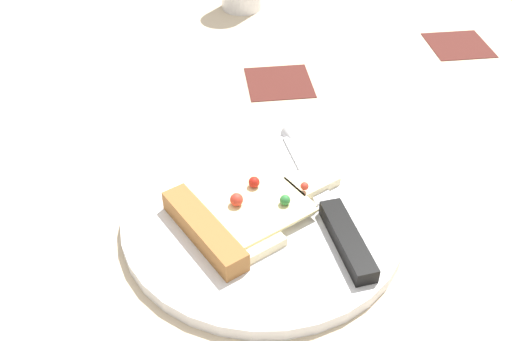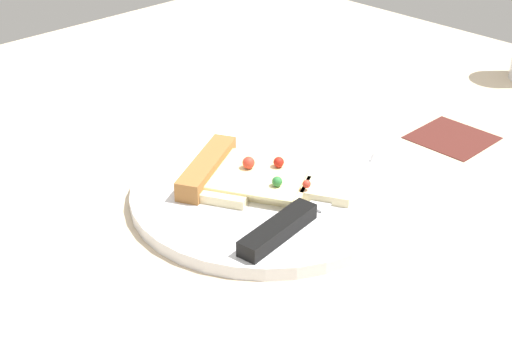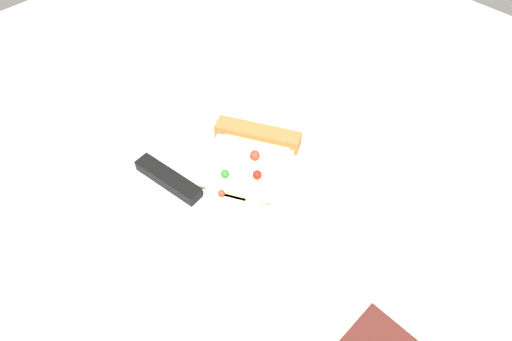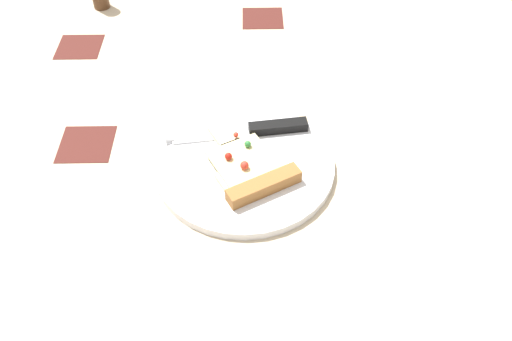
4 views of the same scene
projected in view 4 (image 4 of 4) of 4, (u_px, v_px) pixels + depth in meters
ground_plane at (245, 179)px, 85.35cm from camera, size 128.95×128.95×3.00cm
plate at (243, 165)px, 84.51cm from camera, size 29.00×29.00×1.41cm
pizza_slice at (250, 169)px, 81.86cm from camera, size 19.02×15.14×2.64cm
knife at (252, 130)px, 88.22cm from camera, size 5.25×24.07×2.45cm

